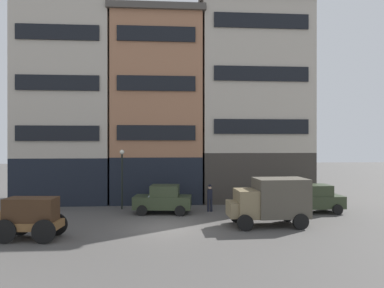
{
  "coord_description": "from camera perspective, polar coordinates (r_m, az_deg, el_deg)",
  "views": [
    {
      "loc": [
        0.09,
        -18.26,
        4.55
      ],
      "look_at": [
        1.51,
        1.88,
        4.52
      ],
      "focal_mm": 31.57,
      "sensor_mm": 36.0,
      "label": 1
    }
  ],
  "objects": [
    {
      "name": "building_far_left",
      "position": [
        29.16,
        -19.99,
        9.41
      ],
      "size": [
        7.49,
        6.25,
        18.46
      ],
      "color": "black",
      "rests_on": "ground_plane"
    },
    {
      "name": "building_center_right",
      "position": [
        28.75,
        10.09,
        7.26
      ],
      "size": [
        9.03,
        6.25,
        16.2
      ],
      "color": "#38332D",
      "rests_on": "ground_plane"
    },
    {
      "name": "sedan_dark",
      "position": [
        22.35,
        -4.9,
        -9.28
      ],
      "size": [
        3.86,
        2.19,
        1.83
      ],
      "color": "#2D3823",
      "rests_on": "ground_plane"
    },
    {
      "name": "delivery_truck_near",
      "position": [
        19.38,
        13.08,
        -9.21
      ],
      "size": [
        4.4,
        2.24,
        2.62
      ],
      "color": "#7A6B4C",
      "rests_on": "ground_plane"
    },
    {
      "name": "streetlamp_curbside",
      "position": [
        23.93,
        -11.73,
        -4.42
      ],
      "size": [
        0.32,
        0.32,
        4.12
      ],
      "color": "black",
      "rests_on": "ground_plane"
    },
    {
      "name": "building_center_left",
      "position": [
        27.83,
        -5.82,
        6.14
      ],
      "size": [
        7.3,
        6.25,
        14.88
      ],
      "color": "black",
      "rests_on": "ground_plane"
    },
    {
      "name": "ground_plane",
      "position": [
        18.82,
        -4.31,
        -13.91
      ],
      "size": [
        120.0,
        120.0,
        0.0
      ],
      "primitive_type": "plane",
      "color": "#4C4947"
    },
    {
      "name": "pedestrian_officer",
      "position": [
        22.86,
        3.02,
        -8.9
      ],
      "size": [
        0.5,
        0.5,
        1.79
      ],
      "color": "black",
      "rests_on": "ground_plane"
    },
    {
      "name": "cargo_wagon",
      "position": [
        18.03,
        -25.65,
        -10.81
      ],
      "size": [
        3.01,
        1.72,
        1.98
      ],
      "color": "brown",
      "rests_on": "ground_plane"
    },
    {
      "name": "sedan_light",
      "position": [
        23.9,
        19.92,
        -8.68
      ],
      "size": [
        3.73,
        1.92,
        1.83
      ],
      "color": "#2D3823",
      "rests_on": "ground_plane"
    },
    {
      "name": "fire_hydrant_curbside",
      "position": [
        24.94,
        -22.45,
        -9.44
      ],
      "size": [
        0.24,
        0.24,
        0.83
      ],
      "color": "maroon",
      "rests_on": "ground_plane"
    }
  ]
}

